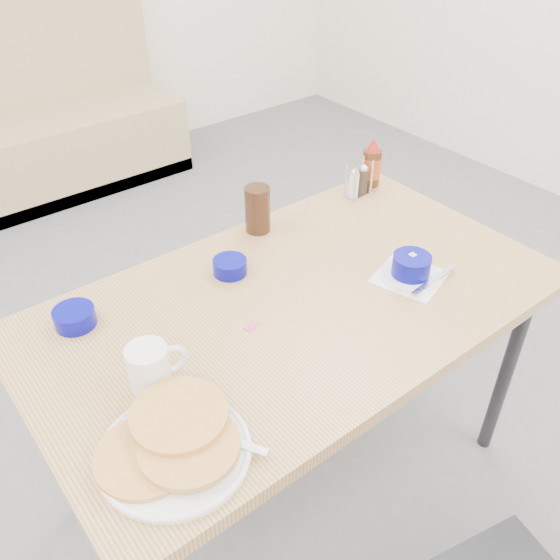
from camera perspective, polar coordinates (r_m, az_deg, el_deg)
ground at (r=2.02m, az=6.06°, el=-22.69°), size 6.00×6.00×0.00m
booth_bench at (r=3.81m, az=-24.21°, el=12.33°), size 1.90×0.56×1.22m
dining_table at (r=1.59m, az=1.51°, el=-3.66°), size 1.40×0.80×0.76m
pancake_plate at (r=1.22m, az=-10.24°, el=-15.34°), size 0.30×0.30×0.05m
coffee_mug at (r=1.33m, az=-12.35°, el=-8.10°), size 0.14×0.09×0.10m
grits_setting at (r=1.65m, az=12.51°, el=1.08°), size 0.23×0.22×0.07m
creamer_bowl at (r=1.55m, az=-19.16°, el=-3.41°), size 0.10×0.10×0.05m
butter_bowl at (r=1.64m, az=-4.84°, el=1.30°), size 0.09×0.09×0.04m
amber_tumbler at (r=1.80m, az=-2.18°, el=6.82°), size 0.10×0.10×0.14m
condiment_caddy at (r=2.03m, az=7.55°, el=9.27°), size 0.10×0.06×0.12m
syrup_bottle at (r=2.09m, az=8.79°, el=10.89°), size 0.07×0.07×0.17m
sugar_wrapper at (r=1.47m, az=-2.78°, el=-4.46°), size 0.04×0.03×0.00m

